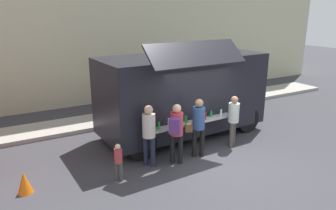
# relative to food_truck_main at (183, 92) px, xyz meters

# --- Properties ---
(ground_plane) EXTENTS (60.00, 60.00, 0.00)m
(ground_plane) POSITION_rel_food_truck_main_xyz_m (-0.13, -2.46, -1.53)
(ground_plane) COLOR #38383D
(curb_strip) EXTENTS (28.00, 1.60, 0.15)m
(curb_strip) POSITION_rel_food_truck_main_xyz_m (-4.01, 2.62, -1.46)
(curb_strip) COLOR #9E998E
(curb_strip) RESTS_ON ground
(food_truck_main) EXTENTS (5.75, 3.23, 3.38)m
(food_truck_main) POSITION_rel_food_truck_main_xyz_m (0.00, 0.00, 0.00)
(food_truck_main) COLOR black
(food_truck_main) RESTS_ON ground
(traffic_cone_orange) EXTENTS (0.36, 0.36, 0.55)m
(traffic_cone_orange) POSITION_rel_food_truck_main_xyz_m (-5.31, -1.35, -1.26)
(traffic_cone_orange) COLOR orange
(traffic_cone_orange) RESTS_ON ground
(trash_bin) EXTENTS (0.60, 0.60, 0.91)m
(trash_bin) POSITION_rel_food_truck_main_xyz_m (4.21, 2.32, -1.08)
(trash_bin) COLOR #2E5E39
(trash_bin) RESTS_ON ground
(customer_front_ordering) EXTENTS (0.57, 0.42, 1.79)m
(customer_front_ordering) POSITION_rel_food_truck_main_xyz_m (-0.55, -1.72, -0.47)
(customer_front_ordering) COLOR black
(customer_front_ordering) RESTS_ON ground
(customer_mid_with_backpack) EXTENTS (0.54, 0.55, 1.76)m
(customer_mid_with_backpack) POSITION_rel_food_truck_main_xyz_m (-1.35, -1.82, -0.45)
(customer_mid_with_backpack) COLOR black
(customer_mid_with_backpack) RESTS_ON ground
(customer_rear_waiting) EXTENTS (0.36, 0.36, 1.78)m
(customer_rear_waiting) POSITION_rel_food_truck_main_xyz_m (-2.07, -1.55, -0.47)
(customer_rear_waiting) COLOR #1F2339
(customer_rear_waiting) RESTS_ON ground
(customer_extra_browsing) EXTENTS (0.34, 0.34, 1.67)m
(customer_extra_browsing) POSITION_rel_food_truck_main_xyz_m (0.87, -1.64, -0.54)
(customer_extra_browsing) COLOR #504A42
(customer_extra_browsing) RESTS_ON ground
(child_near_queue) EXTENTS (0.21, 0.21, 1.01)m
(child_near_queue) POSITION_rel_food_truck_main_xyz_m (-3.12, -1.89, -0.93)
(child_near_queue) COLOR #484A46
(child_near_queue) RESTS_ON ground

